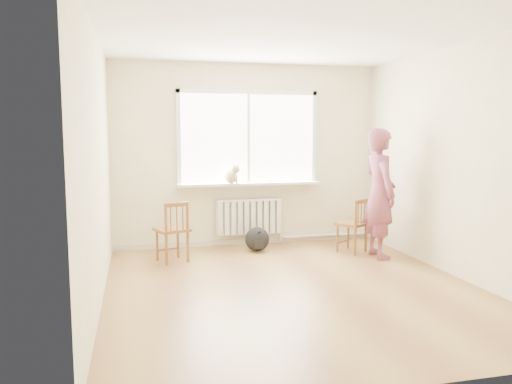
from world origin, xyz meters
TOP-DOWN VIEW (x-y plane):
  - floor at (0.00, 0.00)m, footprint 4.50×4.50m
  - ceiling at (0.00, 0.00)m, footprint 4.50×4.50m
  - back_wall at (0.00, 2.25)m, footprint 4.00×0.01m
  - window at (0.00, 2.22)m, footprint 2.12×0.05m
  - windowsill at (0.00, 2.14)m, footprint 2.15×0.22m
  - radiator at (0.00, 2.16)m, footprint 1.00×0.12m
  - heating_pipe at (1.25, 2.19)m, footprint 1.40×0.04m
  - baseboard at (0.00, 2.23)m, footprint 4.00×0.03m
  - chair_left at (-1.18, 1.40)m, footprint 0.50×0.49m
  - chair_right at (1.34, 1.35)m, footprint 0.52×0.51m
  - person at (1.55, 1.03)m, footprint 0.44×0.65m
  - cat at (-0.29, 2.05)m, footprint 0.28×0.44m
  - backpack at (0.02, 1.73)m, footprint 0.41×0.35m

SIDE VIEW (x-z plane):
  - floor at x=0.00m, z-range 0.00..0.00m
  - baseboard at x=0.00m, z-range 0.00..0.08m
  - heating_pipe at x=1.25m, z-range 0.06..0.10m
  - backpack at x=0.02m, z-range 0.00..0.35m
  - chair_right at x=1.34m, z-range 0.00..0.77m
  - chair_left at x=-1.18m, z-range 0.00..0.81m
  - radiator at x=0.00m, z-range 0.16..0.71m
  - person at x=1.55m, z-range 0.00..1.75m
  - windowsill at x=0.00m, z-range 0.91..0.95m
  - cat at x=-0.29m, z-range 0.92..1.22m
  - back_wall at x=0.00m, z-range 0.00..2.70m
  - window at x=0.00m, z-range 0.95..2.37m
  - ceiling at x=0.00m, z-range 2.70..2.70m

